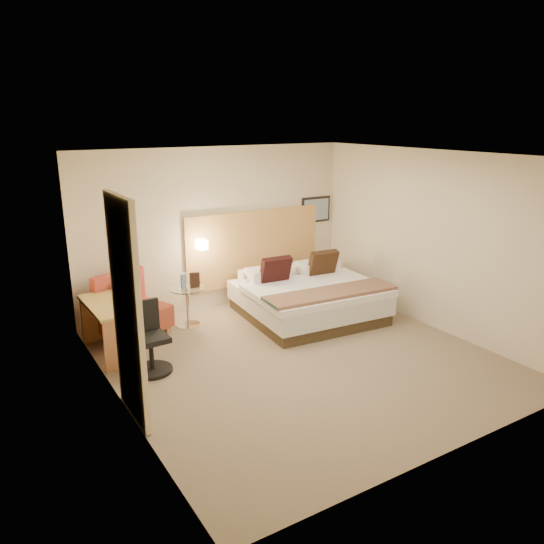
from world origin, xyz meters
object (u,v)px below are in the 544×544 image
side_table (188,305)px  bed (308,297)px  desk_chair (149,344)px  lounge_chair (131,311)px  desk (111,314)px

side_table → bed: bearing=-18.8°
desk_chair → side_table: bearing=49.2°
lounge_chair → desk: bearing=-129.3°
side_table → desk: size_ratio=0.52×
side_table → desk: bearing=-163.1°
lounge_chair → bed: bearing=-15.5°
bed → desk_chair: 2.90m
desk → desk_chair: (0.26, -0.79, -0.20)m
desk → desk_chair: 0.85m
bed → desk_chair: bearing=-169.0°
bed → desk_chair: (-2.85, -0.55, 0.05)m
desk → side_table: bearing=16.9°
side_table → desk_chair: size_ratio=0.68×
lounge_chair → desk_chair: bearing=-96.9°
lounge_chair → desk_chair: size_ratio=1.22×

